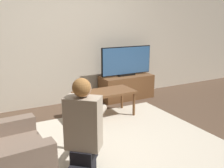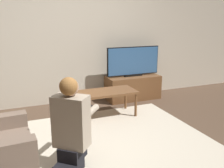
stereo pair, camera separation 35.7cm
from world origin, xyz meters
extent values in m
plane|color=brown|center=(0.00, 0.00, 0.00)|extent=(10.00, 10.00, 0.00)
cube|color=beige|center=(0.00, 1.93, 1.30)|extent=(10.00, 0.06, 2.60)
cube|color=beige|center=(0.00, 0.00, 0.01)|extent=(2.53, 2.37, 0.02)
cube|color=brown|center=(1.10, 1.62, 0.23)|extent=(1.02, 0.43, 0.45)
cube|color=black|center=(1.10, 1.62, 0.47)|extent=(0.36, 0.08, 0.04)
cube|color=black|center=(1.10, 1.62, 0.74)|extent=(1.05, 0.03, 0.53)
cube|color=#38669E|center=(1.10, 1.62, 0.74)|extent=(1.02, 0.04, 0.50)
cube|color=brown|center=(0.29, 0.94, 0.40)|extent=(0.93, 0.45, 0.04)
cylinder|color=brown|center=(-0.13, 0.76, 0.19)|extent=(0.04, 0.04, 0.39)
cylinder|color=brown|center=(0.72, 0.76, 0.19)|extent=(0.04, 0.04, 0.39)
cylinder|color=brown|center=(-0.13, 1.13, 0.19)|extent=(0.04, 0.04, 0.39)
cylinder|color=brown|center=(0.72, 1.13, 0.19)|extent=(0.04, 0.04, 0.39)
cube|color=black|center=(-0.53, -0.26, 0.20)|extent=(0.32, 0.33, 0.14)
cube|color=tan|center=(-0.53, -0.26, 0.53)|extent=(0.39, 0.37, 0.53)
sphere|color=tan|center=(-0.53, -0.26, 0.88)|extent=(0.17, 0.17, 0.17)
sphere|color=#9E6B38|center=(-0.55, -0.28, 0.89)|extent=(0.18, 0.18, 0.18)
cube|color=black|center=(-0.29, 0.02, 0.55)|extent=(0.12, 0.12, 0.04)
cylinder|color=tan|center=(-0.29, -0.14, 0.55)|extent=(0.25, 0.27, 0.07)
cylinder|color=tan|center=(-0.45, -0.01, 0.55)|extent=(0.25, 0.27, 0.07)
camera|label=1|loc=(-1.34, -2.37, 1.50)|focal=40.00mm
camera|label=2|loc=(-1.02, -2.52, 1.50)|focal=40.00mm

